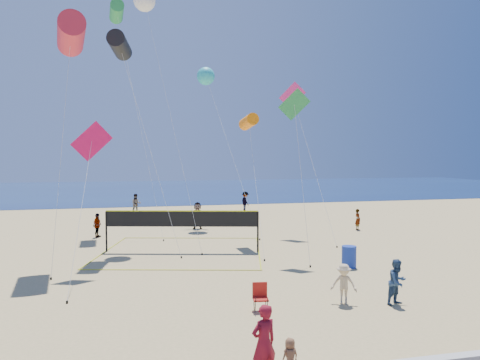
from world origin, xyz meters
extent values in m
plane|color=tan|center=(0.00, 0.00, 0.00)|extent=(120.00, 120.00, 0.00)
cube|color=navy|center=(0.00, 62.00, 0.01)|extent=(140.00, 50.00, 0.03)
imported|color=maroon|center=(-0.99, -1.99, 0.93)|extent=(0.78, 0.64, 1.85)
imported|color=brown|center=(-0.71, -3.02, 1.01)|extent=(0.45, 0.35, 0.82)
imported|color=navy|center=(5.29, 2.39, 0.82)|extent=(0.95, 0.84, 1.64)
imported|color=tan|center=(3.46, 2.94, 0.72)|extent=(1.08, 0.93, 1.44)
imported|color=gray|center=(-6.07, 19.30, 0.79)|extent=(0.73, 1.00, 1.58)
imported|color=gray|center=(0.83, 21.35, 0.97)|extent=(1.88, 0.93, 1.94)
imported|color=gray|center=(11.97, 18.14, 0.75)|extent=(0.37, 0.55, 1.51)
imported|color=gray|center=(-3.38, 31.52, 0.91)|extent=(0.93, 0.74, 1.82)
imported|color=gray|center=(6.77, 30.63, 0.96)|extent=(0.91, 1.34, 1.91)
cube|color=#A71913|center=(0.31, 2.83, 0.42)|extent=(0.58, 0.54, 0.06)
cube|color=#A71913|center=(0.34, 3.03, 0.70)|extent=(0.52, 0.12, 0.51)
cylinder|color=black|center=(0.08, 2.67, 0.23)|extent=(0.06, 0.26, 0.67)
cylinder|color=black|center=(0.13, 3.04, 0.23)|extent=(0.06, 0.26, 0.67)
cylinder|color=black|center=(0.48, 2.61, 0.23)|extent=(0.06, 0.26, 0.67)
cylinder|color=black|center=(0.54, 2.98, 0.23)|extent=(0.06, 0.26, 0.67)
cylinder|color=#173198|center=(6.15, 7.89, 0.52)|extent=(0.69, 0.69, 1.03)
cylinder|color=black|center=(-5.28, 14.46, 1.12)|extent=(0.10, 0.10, 2.25)
cylinder|color=black|center=(2.89, 12.39, 1.12)|extent=(0.10, 0.10, 2.25)
cube|color=black|center=(-1.19, 13.42, 1.83)|extent=(8.18, 2.09, 0.84)
cube|color=#C3CE15|center=(-1.19, 13.42, 2.28)|extent=(8.18, 2.09, 0.06)
cube|color=#C3CE15|center=(-2.23, 9.34, 0.01)|extent=(8.38, 2.16, 0.02)
cube|color=#C3CE15|center=(-0.16, 17.51, 0.01)|extent=(8.38, 2.16, 0.02)
cylinder|color=red|center=(-6.71, 12.30, 11.32)|extent=(1.72, 3.25, 1.69)
cylinder|color=silver|center=(-7.03, 10.58, 5.69)|extent=(0.65, 3.45, 11.28)
cylinder|color=black|center=(-7.35, 8.86, 0.05)|extent=(0.08, 0.08, 0.10)
cylinder|color=black|center=(-4.44, 14.95, 11.50)|extent=(1.40, 2.51, 1.29)
cylinder|color=silver|center=(-2.92, 13.37, 5.78)|extent=(3.04, 3.18, 11.46)
cylinder|color=black|center=(-1.41, 11.79, 0.05)|extent=(0.08, 0.08, 0.10)
cylinder|color=orange|center=(3.17, 15.48, 7.42)|extent=(0.87, 1.84, 0.98)
cylinder|color=silver|center=(2.89, 12.80, 3.73)|extent=(0.57, 5.37, 7.38)
cylinder|color=black|center=(2.61, 10.12, 0.05)|extent=(0.08, 0.08, 0.10)
cube|color=#DF0D55|center=(-5.68, 10.36, 6.01)|extent=(1.89, 0.33, 1.88)
cylinder|color=silver|center=(-5.97, 7.81, 3.03)|extent=(0.60, 5.11, 5.97)
cylinder|color=black|center=(-6.27, 5.26, 0.05)|extent=(0.08, 0.08, 0.10)
cube|color=green|center=(4.38, 10.73, 8.00)|extent=(1.58, 0.61, 1.66)
cylinder|color=silver|center=(4.37, 9.54, 4.02)|extent=(0.02, 2.39, 7.95)
cylinder|color=black|center=(4.37, 8.35, 0.05)|extent=(0.08, 0.08, 0.10)
cube|color=#F33088|center=(7.05, 18.43, 9.51)|extent=(1.67, 0.86, 1.84)
cylinder|color=silver|center=(7.37, 15.44, 4.78)|extent=(0.66, 5.98, 9.46)
cylinder|color=black|center=(7.69, 12.46, 0.05)|extent=(0.08, 0.08, 0.10)
sphere|color=white|center=(-2.95, 17.77, 14.98)|extent=(1.69, 1.69, 1.37)
cylinder|color=silver|center=(-1.60, 15.04, 7.52)|extent=(2.72, 5.48, 14.94)
cylinder|color=black|center=(-0.25, 12.30, 0.05)|extent=(0.08, 0.08, 0.10)
sphere|color=#2BB6C2|center=(1.85, 23.59, 11.46)|extent=(1.63, 1.63, 1.37)
cylinder|color=silver|center=(2.92, 19.72, 5.75)|extent=(2.16, 7.75, 11.41)
cylinder|color=black|center=(3.99, 15.85, 0.05)|extent=(0.08, 0.08, 0.10)
cylinder|color=green|center=(-4.72, 22.83, 15.66)|extent=(1.11, 2.35, 1.25)
cylinder|color=silver|center=(-3.34, 19.87, 7.86)|extent=(2.79, 5.92, 15.62)
cylinder|color=black|center=(-1.96, 16.92, 0.05)|extent=(0.08, 0.08, 0.10)
camera|label=1|loc=(-4.06, -12.36, 5.35)|focal=35.00mm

